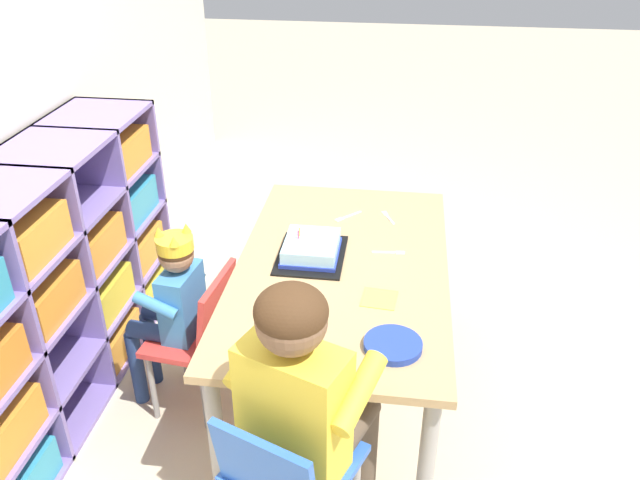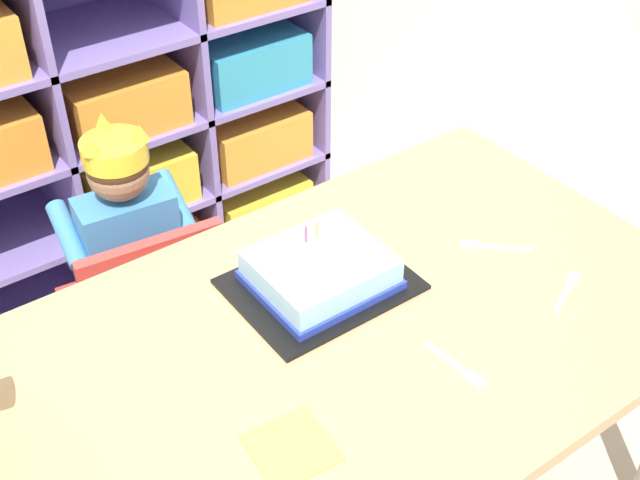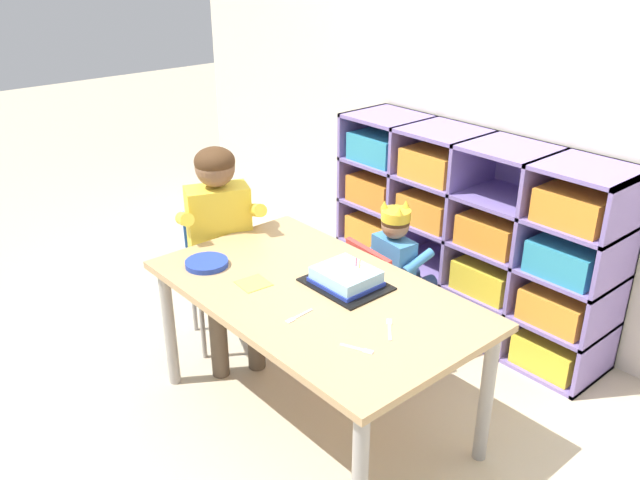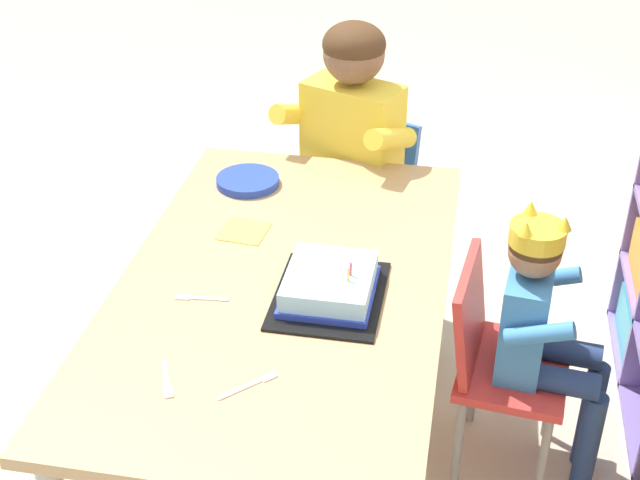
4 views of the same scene
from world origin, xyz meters
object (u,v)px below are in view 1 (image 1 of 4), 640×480
object	(u,v)px
classroom_chair_blue	(200,329)
birthday_cake_on_tray	(311,249)
paper_plate_stack	(393,345)
fork_scattered_mid_table	(388,217)
child_with_crown	(172,298)
fork_near_cake_tray	(391,252)
activity_table	(341,281)
classroom_chair_adult_side	(286,474)
fork_beside_plate_stack	(347,217)
adult_helper_seated	(305,394)

from	to	relation	value
classroom_chair_blue	birthday_cake_on_tray	bearing A→B (deg)	120.55
birthday_cake_on_tray	paper_plate_stack	distance (m)	0.62
birthday_cake_on_tray	fork_scattered_mid_table	bearing A→B (deg)	-37.36
birthday_cake_on_tray	child_with_crown	bearing A→B (deg)	108.47
paper_plate_stack	fork_near_cake_tray	bearing A→B (deg)	2.83
child_with_crown	birthday_cake_on_tray	bearing A→B (deg)	115.09
activity_table	paper_plate_stack	bearing A→B (deg)	-155.84
classroom_chair_adult_side	fork_near_cake_tray	bearing A→B (deg)	-83.23
fork_beside_plate_stack	adult_helper_seated	bearing A→B (deg)	-135.81
activity_table	classroom_chair_adult_side	xyz separation A→B (m)	(-0.83, 0.07, -0.14)
child_with_crown	fork_near_cake_tray	bearing A→B (deg)	112.77
classroom_chair_blue	paper_plate_stack	world-z (taller)	paper_plate_stack
paper_plate_stack	adult_helper_seated	bearing A→B (deg)	136.40
child_with_crown	classroom_chair_adult_side	size ratio (longest dim) A/B	1.21
adult_helper_seated	fork_near_cake_tray	size ratio (longest dim) A/B	8.03
classroom_chair_adult_side	birthday_cake_on_tray	distance (m)	0.91
classroom_chair_blue	birthday_cake_on_tray	xyz separation A→B (m)	(0.19, -0.42, 0.29)
child_with_crown	birthday_cake_on_tray	world-z (taller)	child_with_crown
classroom_chair_blue	classroom_chair_adult_side	xyz separation A→B (m)	(-0.69, -0.48, 0.06)
paper_plate_stack	fork_scattered_mid_table	size ratio (longest dim) A/B	1.57
child_with_crown	fork_scattered_mid_table	world-z (taller)	child_with_crown
classroom_chair_adult_side	paper_plate_stack	world-z (taller)	classroom_chair_adult_side
birthday_cake_on_tray	fork_near_cake_tray	size ratio (longest dim) A/B	2.52
child_with_crown	adult_helper_seated	world-z (taller)	adult_helper_seated
child_with_crown	fork_near_cake_tray	xyz separation A→B (m)	(0.24, -0.83, 0.13)
birthday_cake_on_tray	classroom_chair_adult_side	bearing A→B (deg)	-176.42
activity_table	fork_near_cake_tray	world-z (taller)	fork_near_cake_tray
activity_table	paper_plate_stack	world-z (taller)	paper_plate_stack
child_with_crown	fork_near_cake_tray	size ratio (longest dim) A/B	6.29
classroom_chair_adult_side	fork_scattered_mid_table	bearing A→B (deg)	-78.55
birthday_cake_on_tray	fork_beside_plate_stack	xyz separation A→B (m)	(0.35, -0.11, -0.03)
fork_near_cake_tray	fork_beside_plate_stack	bearing A→B (deg)	-58.86
activity_table	fork_near_cake_tray	size ratio (longest dim) A/B	10.57
birthday_cake_on_tray	fork_scattered_mid_table	distance (m)	0.47
activity_table	fork_scattered_mid_table	size ratio (longest dim) A/B	11.65
activity_table	fork_scattered_mid_table	xyz separation A→B (m)	(0.42, -0.16, 0.07)
classroom_chair_blue	fork_beside_plate_stack	distance (m)	0.79
classroom_chair_adult_side	fork_beside_plate_stack	distance (m)	1.25
classroom_chair_blue	fork_near_cake_tray	bearing A→B (deg)	115.73
fork_beside_plate_stack	fork_near_cake_tray	distance (m)	0.35
adult_helper_seated	fork_beside_plate_stack	xyz separation A→B (m)	(1.12, -0.01, -0.01)
activity_table	birthday_cake_on_tray	size ratio (longest dim) A/B	4.19
classroom_chair_blue	classroom_chair_adult_side	world-z (taller)	classroom_chair_adult_side
adult_helper_seated	classroom_chair_adult_side	bearing A→B (deg)	90.00
child_with_crown	fork_scattered_mid_table	bearing A→B (deg)	130.68
classroom_chair_blue	fork_scattered_mid_table	bearing A→B (deg)	135.02
activity_table	adult_helper_seated	xyz separation A→B (m)	(-0.73, 0.03, 0.08)
child_with_crown	classroom_chair_adult_side	bearing A→B (deg)	46.06
fork_scattered_mid_table	adult_helper_seated	bearing A→B (deg)	-33.30
birthday_cake_on_tray	adult_helper_seated	bearing A→B (deg)	-172.89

